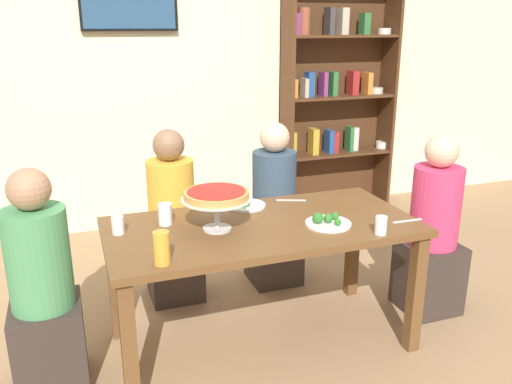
# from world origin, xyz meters

# --- Properties ---
(ground_plane) EXTENTS (12.00, 12.00, 0.00)m
(ground_plane) POSITION_xyz_m (0.00, 0.00, 0.00)
(ground_plane) COLOR #9E7A56
(rear_partition) EXTENTS (8.00, 0.12, 2.80)m
(rear_partition) POSITION_xyz_m (0.00, 2.20, 1.40)
(rear_partition) COLOR beige
(rear_partition) RESTS_ON ground_plane
(dining_table) EXTENTS (1.67, 0.81, 0.74)m
(dining_table) POSITION_xyz_m (0.00, 0.00, 0.65)
(dining_table) COLOR brown
(dining_table) RESTS_ON ground_plane
(bookshelf) EXTENTS (1.13, 0.30, 2.21)m
(bookshelf) POSITION_xyz_m (1.50, 2.02, 1.13)
(bookshelf) COLOR #4C2D19
(bookshelf) RESTS_ON ground_plane
(television) EXTENTS (0.78, 0.05, 0.46)m
(television) POSITION_xyz_m (-0.37, 2.11, 1.94)
(television) COLOR black
(diner_far_right) EXTENTS (0.34, 0.34, 1.15)m
(diner_far_right) POSITION_xyz_m (0.35, 0.72, 0.49)
(diner_far_right) COLOR #382D28
(diner_far_right) RESTS_ON ground_plane
(diner_head_east) EXTENTS (0.34, 0.34, 1.15)m
(diner_head_east) POSITION_xyz_m (1.14, 0.01, 0.49)
(diner_head_east) COLOR #382D28
(diner_head_east) RESTS_ON ground_plane
(diner_far_left) EXTENTS (0.34, 0.34, 1.15)m
(diner_far_left) POSITION_xyz_m (-0.36, 0.72, 0.49)
(diner_far_left) COLOR #382D28
(diner_far_left) RESTS_ON ground_plane
(diner_head_west) EXTENTS (0.34, 0.34, 1.15)m
(diner_head_west) POSITION_xyz_m (-1.14, 0.02, 0.49)
(diner_head_west) COLOR #382D28
(diner_head_west) RESTS_ON ground_plane
(deep_dish_pizza_stand) EXTENTS (0.37, 0.37, 0.21)m
(deep_dish_pizza_stand) POSITION_xyz_m (-0.25, 0.00, 0.92)
(deep_dish_pizza_stand) COLOR silver
(deep_dish_pizza_stand) RESTS_ON dining_table
(salad_plate_near_diner) EXTENTS (0.25, 0.25, 0.07)m
(salad_plate_near_diner) POSITION_xyz_m (0.32, -0.14, 0.76)
(salad_plate_near_diner) COLOR white
(salad_plate_near_diner) RESTS_ON dining_table
(salad_plate_far_diner) EXTENTS (0.23, 0.23, 0.07)m
(salad_plate_far_diner) POSITION_xyz_m (0.00, 0.29, 0.76)
(salad_plate_far_diner) COLOR white
(salad_plate_far_diner) RESTS_ON dining_table
(beer_glass_amber_tall) EXTENTS (0.07, 0.07, 0.16)m
(beer_glass_amber_tall) POSITION_xyz_m (-0.60, -0.32, 0.82)
(beer_glass_amber_tall) COLOR gold
(beer_glass_amber_tall) RESTS_ON dining_table
(water_glass_clear_near) EXTENTS (0.06, 0.06, 0.09)m
(water_glass_clear_near) POSITION_xyz_m (-0.75, 0.12, 0.79)
(water_glass_clear_near) COLOR white
(water_glass_clear_near) RESTS_ON dining_table
(water_glass_clear_far) EXTENTS (0.07, 0.07, 0.12)m
(water_glass_clear_far) POSITION_xyz_m (-0.49, 0.17, 0.80)
(water_glass_clear_far) COLOR white
(water_glass_clear_far) RESTS_ON dining_table
(water_glass_clear_spare) EXTENTS (0.06, 0.06, 0.10)m
(water_glass_clear_spare) POSITION_xyz_m (0.52, -0.35, 0.79)
(water_glass_clear_spare) COLOR white
(water_glass_clear_spare) RESTS_ON dining_table
(cutlery_fork_near) EXTENTS (0.18, 0.02, 0.00)m
(cutlery_fork_near) POSITION_xyz_m (0.76, -0.24, 0.74)
(cutlery_fork_near) COLOR silver
(cutlery_fork_near) RESTS_ON dining_table
(cutlery_knife_near) EXTENTS (0.17, 0.08, 0.00)m
(cutlery_knife_near) POSITION_xyz_m (0.30, 0.31, 0.74)
(cutlery_knife_near) COLOR silver
(cutlery_knife_near) RESTS_ON dining_table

